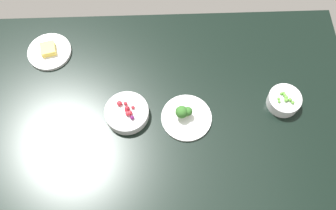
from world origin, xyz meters
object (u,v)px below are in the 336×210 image
Objects in this scene: bowl_peas at (284,100)px; plate_broccoli at (186,116)px; plate_cheese at (49,51)px; bowl_berries at (127,113)px.

bowl_peas is 0.66× the size of plate_broccoli.
plate_cheese is 102.60cm from bowl_peas.
plate_broccoli reaches higher than bowl_peas.
bowl_peas reaches higher than bowl_berries.
bowl_peas is 0.75× the size of bowl_berries.
bowl_berries reaches higher than plate_cheese.
bowl_berries is (-64.02, -3.33, -0.66)cm from bowl_peas.
plate_cheese is at bearing 137.87° from bowl_berries.
bowl_peas reaches higher than plate_cheese.
plate_cheese is at bearing 164.15° from bowl_peas.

